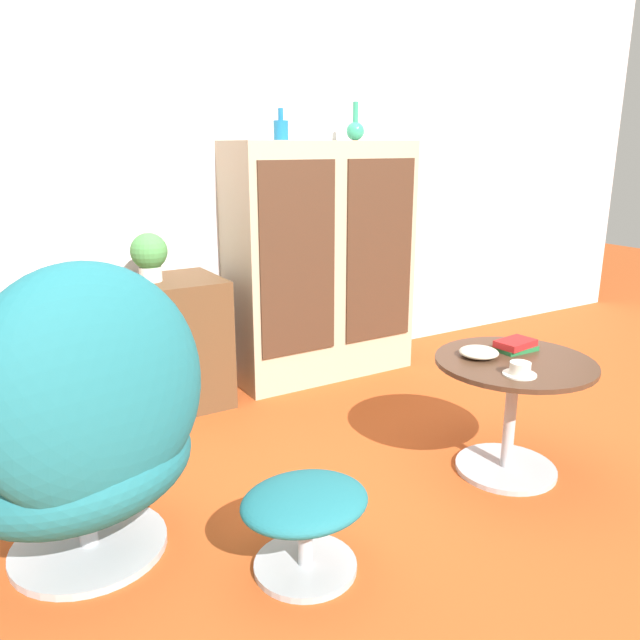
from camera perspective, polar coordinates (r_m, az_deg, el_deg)
ground_plane at (r=2.36m, az=5.00°, el=-15.50°), size 12.00×12.00×0.00m
wall_back at (r=3.26m, az=-9.79°, el=16.96°), size 6.40×0.06×2.60m
sideboard at (r=3.32m, az=0.03°, el=5.37°), size 0.98×0.40×1.24m
tv_console at (r=3.03m, az=-15.08°, el=-2.33°), size 0.66×0.43×0.62m
egg_chair at (r=1.94m, az=-20.58°, el=-9.16°), size 0.85×0.81×0.95m
ottoman at (r=1.89m, az=-1.39°, el=-17.14°), size 0.38×0.33×0.27m
coffee_table at (r=2.47m, az=17.12°, el=-6.91°), size 0.58×0.58×0.45m
vase_leftmost at (r=3.16m, az=-3.60°, el=17.01°), size 0.07×0.07×0.15m
vase_inner_left at (r=3.39m, az=3.25°, el=17.00°), size 0.09×0.09×0.19m
potted_plant at (r=2.93m, az=-15.36°, el=5.81°), size 0.17×0.17×0.22m
teacup at (r=2.26m, az=17.81°, el=-4.39°), size 0.12×0.12×0.05m
book_stack at (r=2.51m, az=17.44°, el=-2.22°), size 0.16×0.11×0.04m
bowl at (r=2.41m, az=14.32°, el=-2.87°), size 0.15×0.15×0.04m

